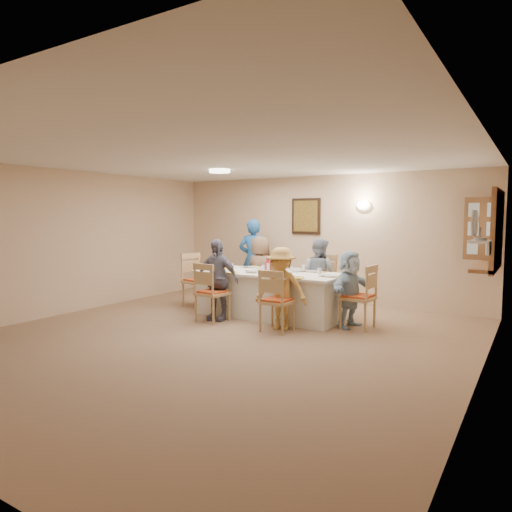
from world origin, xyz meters
The scene contains 49 objects.
ground centered at (0.00, 0.00, 0.00)m, with size 7.00×7.00×0.00m, color #84674D.
room_walls centered at (0.00, 0.00, 1.51)m, with size 7.00×7.00×7.00m.
wall_picture centered at (-0.30, 3.46, 1.70)m, with size 0.62×0.05×0.72m.
wall_sconce centered at (0.90, 3.44, 1.90)m, with size 0.26×0.09×0.18m, color white.
ceiling_light centered at (-1.00, 1.50, 2.47)m, with size 0.36×0.36×0.05m, color white.
serving_hatch centered at (3.21, 2.40, 1.50)m, with size 0.06×1.50×1.15m, color brown.
hatch_sill centered at (3.09, 2.40, 0.97)m, with size 0.30×1.50×0.05m, color brown.
shutter_door centered at (2.95, 3.16, 1.50)m, with size 0.55×0.04×1.00m, color brown.
fan_shelf centered at (3.13, 1.05, 1.40)m, with size 0.22×0.36×0.03m, color white.
desk_fan centered at (3.10, 1.05, 1.55)m, with size 0.30×0.30×0.28m, color #A5A5A8, non-canonical shape.
dining_table centered at (-0.12, 1.71, 0.38)m, with size 2.52×1.07×0.76m, color white.
chair_back_left centered at (-0.72, 2.51, 0.50)m, with size 0.48×0.48×1.00m, color tan, non-canonical shape.
chair_back_right centered at (0.48, 2.51, 0.51)m, with size 0.49×0.49×1.02m, color tan, non-canonical shape.
chair_front_left centered at (-0.72, 0.91, 0.48)m, with size 0.46×0.46×0.96m, color tan, non-canonical shape.
chair_front_right centered at (0.48, 0.91, 0.46)m, with size 0.45×0.45×0.93m, color tan, non-canonical shape.
chair_left_end centered at (-1.67, 1.71, 0.51)m, with size 0.49×0.49×1.01m, color tan, non-canonical shape.
chair_right_end centered at (1.43, 1.71, 0.49)m, with size 0.47×0.47×0.98m, color tan, non-canonical shape.
diner_back_left centered at (-0.72, 2.39, 0.66)m, with size 0.69×0.48×1.32m, color brown.
diner_back_right centered at (0.48, 2.39, 0.66)m, with size 0.72×0.61×1.32m, color #848FA2.
diner_front_left centered at (-0.72, 1.03, 0.67)m, with size 0.81×0.41×1.34m, color slate.
diner_front_right centered at (0.48, 1.03, 0.62)m, with size 0.87×0.60×1.24m, color gold.
diner_right_end centered at (1.30, 1.71, 0.59)m, with size 0.56×1.14×1.18m, color #ABC8DE.
caregiver centered at (-1.17, 2.86, 0.82)m, with size 0.69×0.57×1.64m, color #225CA0.
placemat_fl centered at (-0.72, 1.29, 0.76)m, with size 0.35×0.26×0.01m, color #472B19.
plate_fl centered at (-0.72, 1.29, 0.77)m, with size 0.26×0.26×0.02m, color white.
napkin_fl centered at (-0.54, 1.24, 0.77)m, with size 0.15×0.15×0.01m, color yellow.
placemat_fr centered at (0.48, 1.29, 0.76)m, with size 0.37×0.28×0.01m, color #472B19.
plate_fr centered at (0.48, 1.29, 0.77)m, with size 0.23×0.23×0.01m, color white.
napkin_fr centered at (0.66, 1.24, 0.77)m, with size 0.14×0.14×0.01m, color yellow.
placemat_bl centered at (-0.72, 2.13, 0.76)m, with size 0.34×0.26×0.01m, color #472B19.
plate_bl centered at (-0.72, 2.13, 0.77)m, with size 0.23×0.23×0.01m, color white.
napkin_bl centered at (-0.54, 2.08, 0.77)m, with size 0.15×0.15×0.01m, color yellow.
placemat_br centered at (0.48, 2.13, 0.76)m, with size 0.34×0.25×0.01m, color #472B19.
plate_br centered at (0.48, 2.13, 0.77)m, with size 0.24×0.24×0.01m, color white.
napkin_br centered at (0.66, 2.08, 0.77)m, with size 0.14×0.14×0.01m, color yellow.
placemat_le centered at (-1.22, 1.71, 0.76)m, with size 0.35×0.26×0.01m, color #472B19.
plate_le centered at (-1.22, 1.71, 0.77)m, with size 0.23×0.23×0.01m, color white.
napkin_le centered at (-1.04, 1.66, 0.77)m, with size 0.15×0.15×0.01m, color yellow.
placemat_re centered at (1.00, 1.71, 0.76)m, with size 0.33×0.25×0.01m, color #472B19.
plate_re centered at (1.00, 1.71, 0.77)m, with size 0.24×0.24×0.02m, color white.
napkin_re centered at (1.18, 1.66, 0.77)m, with size 0.14×0.14×0.01m, color yellow.
teacup_a centered at (-0.92, 1.40, 0.80)m, with size 0.12×0.12×0.08m, color white.
teacup_b centered at (0.26, 2.26, 0.80)m, with size 0.12×0.12×0.09m, color white.
bowl_a centered at (-0.33, 1.47, 0.79)m, with size 0.26×0.26×0.06m, color white.
bowl_b centered at (0.26, 1.97, 0.79)m, with size 0.21×0.21×0.06m, color white.
condiment_ketchup centered at (-0.17, 1.73, 0.89)m, with size 0.11×0.11×0.25m, color red.
condiment_brown centered at (-0.10, 1.78, 0.86)m, with size 0.12×0.12×0.20m, color #452C12.
condiment_malt centered at (0.03, 1.64, 0.85)m, with size 0.14×0.14×0.17m, color #452C12.
drinking_glass centered at (-0.27, 1.76, 0.82)m, with size 0.06×0.06×0.10m, color silver.
Camera 1 is at (3.73, -4.90, 1.70)m, focal length 32.00 mm.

